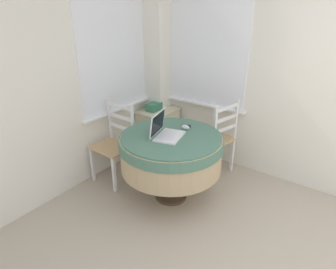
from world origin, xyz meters
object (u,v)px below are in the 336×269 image
(dining_chair_near_right_window, at_px, (216,139))
(round_dining_table, at_px, (171,150))
(computer_mouse, at_px, (185,127))
(cell_phone, at_px, (186,126))
(dining_chair_near_back_window, at_px, (115,144))
(storage_box, at_px, (154,107))
(corner_cabinet, at_px, (158,131))
(laptop, at_px, (165,132))

(dining_chair_near_right_window, bearing_deg, round_dining_table, 169.71)
(computer_mouse, height_order, cell_phone, computer_mouse)
(round_dining_table, bearing_deg, computer_mouse, -6.52)
(round_dining_table, distance_m, dining_chair_near_back_window, 0.80)
(round_dining_table, bearing_deg, dining_chair_near_right_window, -10.29)
(computer_mouse, distance_m, storage_box, 1.04)
(computer_mouse, distance_m, cell_phone, 0.09)
(cell_phone, bearing_deg, dining_chair_near_right_window, -18.10)
(round_dining_table, distance_m, cell_phone, 0.35)
(round_dining_table, xyz_separation_m, computer_mouse, (0.23, -0.03, 0.20))
(round_dining_table, xyz_separation_m, dining_chair_near_back_window, (-0.07, 0.78, -0.13))
(computer_mouse, height_order, dining_chair_near_back_window, dining_chair_near_back_window)
(round_dining_table, height_order, cell_phone, cell_phone)
(dining_chair_near_back_window, distance_m, corner_cabinet, 0.91)
(dining_chair_near_back_window, xyz_separation_m, storage_box, (0.85, 0.07, 0.23))
(computer_mouse, bearing_deg, storage_box, 57.77)
(dining_chair_near_back_window, relative_size, corner_cabinet, 1.52)
(corner_cabinet, bearing_deg, cell_phone, -122.73)
(cell_phone, height_order, corner_cabinet, cell_phone)
(round_dining_table, bearing_deg, laptop, 136.94)
(dining_chair_near_back_window, height_order, dining_chair_near_right_window, same)
(laptop, distance_m, computer_mouse, 0.28)
(round_dining_table, bearing_deg, cell_phone, 2.37)
(computer_mouse, height_order, storage_box, computer_mouse)
(round_dining_table, xyz_separation_m, laptop, (-0.05, 0.04, 0.23))
(round_dining_table, relative_size, storage_box, 5.17)
(round_dining_table, bearing_deg, dining_chair_near_back_window, 95.27)
(corner_cabinet, bearing_deg, storage_box, 139.71)
(round_dining_table, distance_m, dining_chair_near_right_window, 0.80)
(dining_chair_near_right_window, relative_size, storage_box, 4.57)
(dining_chair_near_right_window, height_order, storage_box, dining_chair_near_right_window)
(cell_phone, distance_m, corner_cabinet, 1.05)
(corner_cabinet, bearing_deg, dining_chair_near_right_window, -92.68)
(laptop, height_order, cell_phone, laptop)
(cell_phone, relative_size, storage_box, 0.55)
(dining_chair_near_back_window, xyz_separation_m, corner_cabinet, (0.89, 0.03, -0.15))
(laptop, height_order, dining_chair_near_right_window, laptop)
(dining_chair_near_back_window, relative_size, storage_box, 4.57)
(round_dining_table, distance_m, laptop, 0.23)
(computer_mouse, relative_size, dining_chair_near_back_window, 0.10)
(corner_cabinet, bearing_deg, dining_chair_near_back_window, -178.02)
(laptop, bearing_deg, dining_chair_near_back_window, 92.07)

